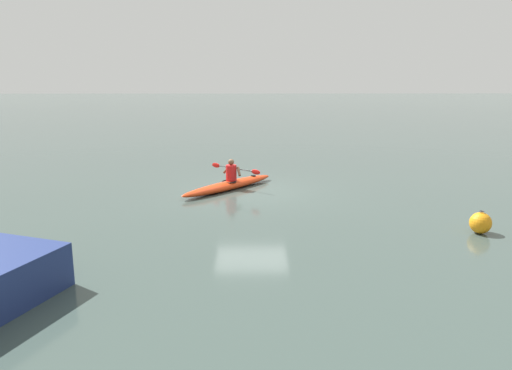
# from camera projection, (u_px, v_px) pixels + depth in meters

# --- Properties ---
(ground_plane) EXTENTS (160.00, 160.00, 0.00)m
(ground_plane) POSITION_uv_depth(u_px,v_px,m) (251.00, 191.00, 17.19)
(ground_plane) COLOR #384742
(kayak) EXTENTS (3.27, 3.57, 0.30)m
(kayak) POSITION_uv_depth(u_px,v_px,m) (229.00, 185.00, 17.35)
(kayak) COLOR red
(kayak) RESTS_ON ground
(kayaker) EXTENTS (1.76, 1.57, 0.76)m
(kayaker) POSITION_uv_depth(u_px,v_px,m) (232.00, 171.00, 17.35)
(kayaker) COLOR red
(kayaker) RESTS_ON kayak
(mooring_buoy_orange_mid) EXTENTS (0.54, 0.54, 0.59)m
(mooring_buoy_orange_mid) POSITION_uv_depth(u_px,v_px,m) (481.00, 223.00, 12.62)
(mooring_buoy_orange_mid) COLOR orange
(mooring_buoy_orange_mid) RESTS_ON ground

